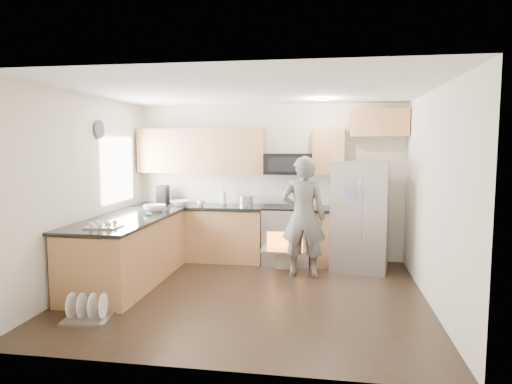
% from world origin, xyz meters
% --- Properties ---
extents(ground, '(4.50, 4.50, 0.00)m').
position_xyz_m(ground, '(0.00, 0.00, 0.00)').
color(ground, black).
rests_on(ground, ground).
extents(room_shell, '(4.54, 4.04, 2.62)m').
position_xyz_m(room_shell, '(-0.04, 0.02, 1.67)').
color(room_shell, silver).
rests_on(room_shell, ground).
extents(back_cabinet_run, '(4.45, 0.64, 2.50)m').
position_xyz_m(back_cabinet_run, '(-0.58, 1.75, 0.96)').
color(back_cabinet_run, '#AC6F44').
rests_on(back_cabinet_run, ground).
extents(peninsula, '(0.96, 2.36, 1.03)m').
position_xyz_m(peninsula, '(-1.75, 0.25, 0.46)').
color(peninsula, '#AC6F44').
rests_on(peninsula, ground).
extents(stove_range, '(0.76, 0.97, 1.79)m').
position_xyz_m(stove_range, '(0.35, 1.69, 0.68)').
color(stove_range, '#B7B7BC').
rests_on(stove_range, ground).
extents(refrigerator, '(0.93, 0.78, 1.69)m').
position_xyz_m(refrigerator, '(1.50, 1.45, 0.85)').
color(refrigerator, '#B7B7BC').
rests_on(refrigerator, ground).
extents(person, '(0.66, 0.45, 1.77)m').
position_xyz_m(person, '(0.66, 0.96, 0.89)').
color(person, slate).
rests_on(person, ground).
extents(dish_rack, '(0.54, 0.46, 0.31)m').
position_xyz_m(dish_rack, '(-1.60, -1.12, 0.08)').
color(dish_rack, '#B7B7BC').
rests_on(dish_rack, ground).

